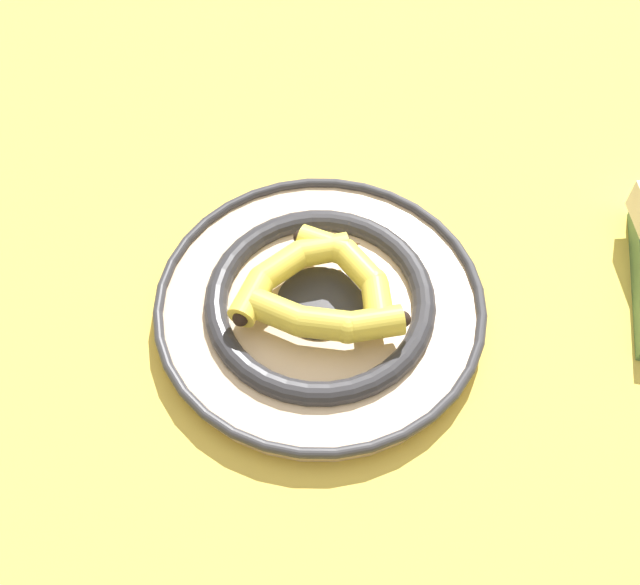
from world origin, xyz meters
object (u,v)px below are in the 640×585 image
banana_b (355,273)px  decorative_bowl (320,304)px  banana_c (288,269)px  banana_a (322,320)px

banana_b → decorative_bowl: bearing=77.9°
banana_b → banana_c: 0.07m
banana_b → banana_c: same height
banana_b → banana_c: (0.07, -0.03, 0.00)m
banana_a → banana_c: banana_a is taller
banana_b → banana_a: bearing=113.8°
banana_a → banana_c: (0.02, -0.07, -0.00)m
decorative_bowl → banana_a: bearing=77.2°
banana_c → banana_b: bearing=135.5°
banana_a → banana_b: 0.07m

